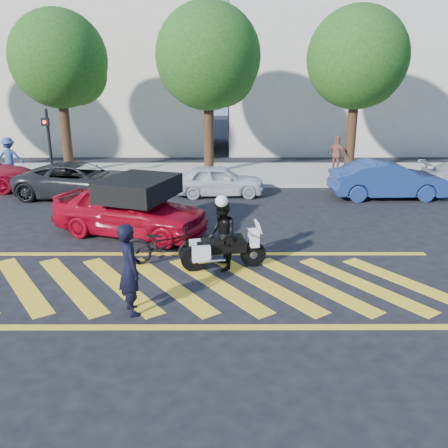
{
  "coord_description": "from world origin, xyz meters",
  "views": [
    {
      "loc": [
        0.65,
        -9.8,
        4.56
      ],
      "look_at": [
        0.67,
        1.22,
        1.05
      ],
      "focal_mm": 38.0,
      "sensor_mm": 36.0,
      "label": 1
    }
  ],
  "objects_px": {
    "red_convertible": "(130,209)",
    "parked_mid_left": "(80,180)",
    "police_motorcycle": "(222,249)",
    "parked_right": "(388,180)",
    "officer_bike": "(130,269)",
    "officer_moto": "(222,235)",
    "bicycle": "(165,245)",
    "parked_mid_right": "(218,180)"
  },
  "relations": [
    {
      "from": "bicycle",
      "to": "parked_mid_right",
      "type": "distance_m",
      "value": 7.18
    },
    {
      "from": "red_convertible",
      "to": "parked_mid_left",
      "type": "relative_size",
      "value": 0.96
    },
    {
      "from": "bicycle",
      "to": "officer_moto",
      "type": "xyz_separation_m",
      "value": [
        1.4,
        -0.2,
        0.31
      ]
    },
    {
      "from": "parked_mid_right",
      "to": "parked_mid_left",
      "type": "bearing_deg",
      "value": 91.08
    },
    {
      "from": "bicycle",
      "to": "red_convertible",
      "type": "bearing_deg",
      "value": 33.01
    },
    {
      "from": "red_convertible",
      "to": "parked_mid_left",
      "type": "height_order",
      "value": "red_convertible"
    },
    {
      "from": "parked_right",
      "to": "parked_mid_left",
      "type": "bearing_deg",
      "value": 88.26
    },
    {
      "from": "parked_mid_left",
      "to": "parked_mid_right",
      "type": "distance_m",
      "value": 5.29
    },
    {
      "from": "police_motorcycle",
      "to": "parked_mid_right",
      "type": "distance_m",
      "value": 7.28
    },
    {
      "from": "police_motorcycle",
      "to": "parked_mid_right",
      "type": "bearing_deg",
      "value": 79.71
    },
    {
      "from": "officer_bike",
      "to": "parked_mid_right",
      "type": "bearing_deg",
      "value": -35.18
    },
    {
      "from": "officer_bike",
      "to": "parked_mid_left",
      "type": "xyz_separation_m",
      "value": [
        -3.65,
        9.21,
        -0.26
      ]
    },
    {
      "from": "parked_mid_right",
      "to": "parked_right",
      "type": "relative_size",
      "value": 0.82
    },
    {
      "from": "officer_bike",
      "to": "officer_moto",
      "type": "xyz_separation_m",
      "value": [
        1.78,
        2.22,
        -0.07
      ]
    },
    {
      "from": "officer_moto",
      "to": "parked_mid_left",
      "type": "height_order",
      "value": "officer_moto"
    },
    {
      "from": "police_motorcycle",
      "to": "parked_right",
      "type": "relative_size",
      "value": 0.49
    },
    {
      "from": "parked_mid_left",
      "to": "parked_right",
      "type": "bearing_deg",
      "value": -83.18
    },
    {
      "from": "officer_bike",
      "to": "bicycle",
      "type": "height_order",
      "value": "officer_bike"
    },
    {
      "from": "red_convertible",
      "to": "parked_mid_right",
      "type": "bearing_deg",
      "value": -7.87
    },
    {
      "from": "red_convertible",
      "to": "parked_mid_left",
      "type": "xyz_separation_m",
      "value": [
        -2.75,
        4.42,
        -0.11
      ]
    },
    {
      "from": "officer_bike",
      "to": "red_convertible",
      "type": "relative_size",
      "value": 0.4
    },
    {
      "from": "police_motorcycle",
      "to": "red_convertible",
      "type": "xyz_separation_m",
      "value": [
        -2.7,
        2.57,
        0.27
      ]
    },
    {
      "from": "red_convertible",
      "to": "parked_mid_right",
      "type": "distance_m",
      "value": 5.35
    },
    {
      "from": "parked_mid_left",
      "to": "parked_mid_right",
      "type": "relative_size",
      "value": 1.35
    },
    {
      "from": "officer_moto",
      "to": "police_motorcycle",
      "type": "bearing_deg",
      "value": 53.62
    },
    {
      "from": "bicycle",
      "to": "officer_moto",
      "type": "relative_size",
      "value": 1.2
    },
    {
      "from": "bicycle",
      "to": "parked_mid_right",
      "type": "height_order",
      "value": "parked_mid_right"
    },
    {
      "from": "bicycle",
      "to": "police_motorcycle",
      "type": "distance_m",
      "value": 1.43
    },
    {
      "from": "officer_moto",
      "to": "red_convertible",
      "type": "distance_m",
      "value": 3.71
    },
    {
      "from": "officer_bike",
      "to": "parked_mid_right",
      "type": "xyz_separation_m",
      "value": [
        1.63,
        9.5,
        -0.32
      ]
    },
    {
      "from": "parked_mid_left",
      "to": "parked_right",
      "type": "distance_m",
      "value": 11.72
    },
    {
      "from": "police_motorcycle",
      "to": "parked_right",
      "type": "xyz_separation_m",
      "value": [
        6.27,
        6.87,
        0.2
      ]
    },
    {
      "from": "parked_right",
      "to": "officer_bike",
      "type": "bearing_deg",
      "value": 137.25
    },
    {
      "from": "parked_mid_left",
      "to": "parked_right",
      "type": "xyz_separation_m",
      "value": [
        11.72,
        -0.12,
        0.04
      ]
    },
    {
      "from": "red_convertible",
      "to": "police_motorcycle",
      "type": "bearing_deg",
      "value": -113.26
    },
    {
      "from": "police_motorcycle",
      "to": "officer_moto",
      "type": "distance_m",
      "value": 0.35
    },
    {
      "from": "police_motorcycle",
      "to": "officer_moto",
      "type": "height_order",
      "value": "officer_moto"
    },
    {
      "from": "police_motorcycle",
      "to": "red_convertible",
      "type": "distance_m",
      "value": 3.74
    },
    {
      "from": "officer_bike",
      "to": "parked_right",
      "type": "distance_m",
      "value": 12.15
    },
    {
      "from": "police_motorcycle",
      "to": "parked_mid_left",
      "type": "relative_size",
      "value": 0.44
    },
    {
      "from": "parked_mid_right",
      "to": "officer_bike",
      "type": "bearing_deg",
      "value": 168.25
    },
    {
      "from": "officer_moto",
      "to": "red_convertible",
      "type": "bearing_deg",
      "value": -145.33
    }
  ]
}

